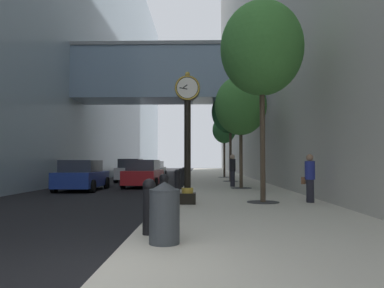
{
  "coord_description": "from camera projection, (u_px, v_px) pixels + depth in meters",
  "views": [
    {
      "loc": [
        1.33,
        -4.75,
        1.53
      ],
      "look_at": [
        0.85,
        16.2,
        2.54
      ],
      "focal_mm": 34.26,
      "sensor_mm": 36.0,
      "label": 1
    }
  ],
  "objects": [
    {
      "name": "ground_plane",
      "position": [
        185.0,
        179.0,
        31.66
      ],
      "size": [
        110.0,
        110.0,
        0.0
      ],
      "primitive_type": "plane",
      "color": "black",
      "rests_on": "ground"
    },
    {
      "name": "car_red_near",
      "position": [
        144.0,
        174.0,
        22.14
      ],
      "size": [
        2.15,
        4.63,
        1.64
      ],
      "color": "#AD191E",
      "rests_on": "ground"
    },
    {
      "name": "bollard_fifth",
      "position": [
        181.0,
        178.0,
        18.48
      ],
      "size": [
        0.26,
        0.26,
        1.07
      ],
      "color": "black",
      "rests_on": "sidewalk_right"
    },
    {
      "name": "street_tree_far",
      "position": [
        224.0,
        130.0,
        32.82
      ],
      "size": [
        2.1,
        2.1,
        5.46
      ],
      "color": "#333335",
      "rests_on": "sidewalk_right"
    },
    {
      "name": "bollard_second",
      "position": [
        164.0,
        192.0,
        9.88
      ],
      "size": [
        0.26,
        0.26,
        1.07
      ],
      "color": "black",
      "rests_on": "sidewalk_right"
    },
    {
      "name": "car_silver_far",
      "position": [
        154.0,
        169.0,
        35.8
      ],
      "size": [
        2.11,
        4.62,
        1.59
      ],
      "color": "#B7BABF",
      "rests_on": "ground"
    },
    {
      "name": "pedestrian_by_clock",
      "position": [
        233.0,
        169.0,
        20.45
      ],
      "size": [
        0.36,
        0.36,
        1.8
      ],
      "color": "#23232D",
      "rests_on": "sidewalk_right"
    },
    {
      "name": "bollard_nearest",
      "position": [
        149.0,
        205.0,
        7.02
      ],
      "size": [
        0.26,
        0.26,
        1.07
      ],
      "color": "black",
      "rests_on": "sidewalk_right"
    },
    {
      "name": "car_white_mid",
      "position": [
        131.0,
        171.0,
        28.27
      ],
      "size": [
        2.0,
        4.1,
        1.74
      ],
      "color": "silver",
      "rests_on": "ground"
    },
    {
      "name": "street_clock",
      "position": [
        187.0,
        131.0,
        12.2
      ],
      "size": [
        0.84,
        0.55,
        4.42
      ],
      "color": "black",
      "rests_on": "sidewalk_right"
    },
    {
      "name": "trash_bin",
      "position": [
        164.0,
        212.0,
        6.23
      ],
      "size": [
        0.53,
        0.53,
        1.05
      ],
      "color": "#383D42",
      "rests_on": "sidewalk_right"
    },
    {
      "name": "bollard_sixth",
      "position": [
        183.0,
        176.0,
        21.35
      ],
      "size": [
        0.26,
        0.26,
        1.07
      ],
      "color": "black",
      "rests_on": "sidewalk_right"
    },
    {
      "name": "street_tree_mid_far",
      "position": [
        230.0,
        112.0,
        26.14
      ],
      "size": [
        2.66,
        2.66,
        6.47
      ],
      "color": "#333335",
      "rests_on": "sidewalk_right"
    },
    {
      "name": "street_tree_mid_near",
      "position": [
        241.0,
        106.0,
        19.41
      ],
      "size": [
        2.74,
        2.74,
        5.95
      ],
      "color": "#333335",
      "rests_on": "sidewalk_right"
    },
    {
      "name": "car_blue_trailing",
      "position": [
        82.0,
        176.0,
        19.45
      ],
      "size": [
        2.18,
        4.34,
        1.61
      ],
      "color": "navy",
      "rests_on": "ground"
    },
    {
      "name": "street_tree_near",
      "position": [
        262.0,
        49.0,
        12.74
      ],
      "size": [
        2.87,
        2.87,
        6.99
      ],
      "color": "#333335",
      "rests_on": "sidewalk_right"
    },
    {
      "name": "sidewalk_right",
      "position": [
        216.0,
        177.0,
        34.6
      ],
      "size": [
        5.67,
        80.0,
        0.14
      ],
      "primitive_type": "cube",
      "color": "beige",
      "rests_on": "ground"
    },
    {
      "name": "building_block_left",
      "position": [
        65.0,
        36.0,
        35.52
      ],
      "size": [
        22.37,
        80.0,
        27.57
      ],
      "color": "#93A8B7",
      "rests_on": "ground"
    },
    {
      "name": "bollard_fourth",
      "position": [
        177.0,
        181.0,
        15.62
      ],
      "size": [
        0.26,
        0.26,
        1.07
      ],
      "color": "black",
      "rests_on": "sidewalk_right"
    },
    {
      "name": "pedestrian_walking",
      "position": [
        310.0,
        177.0,
        12.5
      ],
      "size": [
        0.52,
        0.46,
        1.65
      ],
      "color": "#23232D",
      "rests_on": "sidewalk_right"
    }
  ]
}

